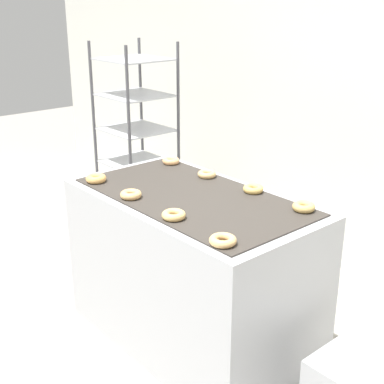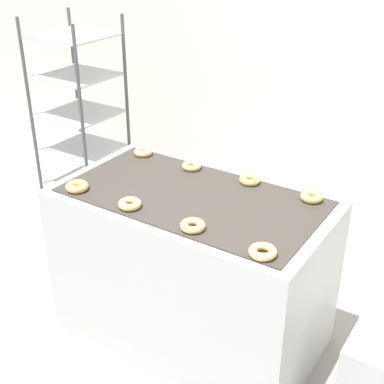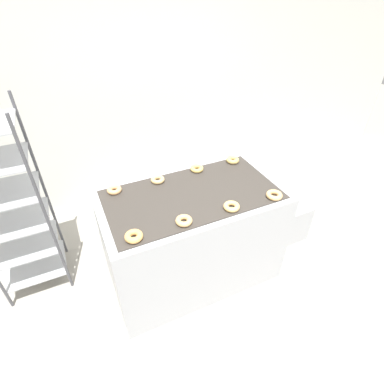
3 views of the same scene
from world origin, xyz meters
name	(u,v)px [view 3 (image 3 of 3)]	position (x,y,z in m)	size (l,w,h in m)	color
ground_plane	(226,330)	(0.00, 0.00, 0.00)	(14.00, 14.00, 0.00)	#9E998E
wall_back	(133,82)	(0.00, 2.12, 1.40)	(8.00, 0.05, 2.80)	silver
fryer_machine	(192,237)	(0.00, 0.65, 0.47)	(1.46, 0.81, 0.93)	#B7BABF
baking_rack_cart	(11,207)	(-1.32, 1.20, 0.84)	(0.52, 0.49, 1.65)	#4C4C51
glaze_bin	(286,221)	(1.11, 0.68, 0.21)	(0.39, 0.32, 0.42)	#B7BABF
donut_near_left	(134,236)	(-0.55, 0.37, 0.95)	(0.12, 0.12, 0.04)	#E4A75A
donut_near_midleft	(184,221)	(-0.19, 0.37, 0.95)	(0.12, 0.12, 0.04)	#E1AE6B
donut_near_midright	(232,206)	(0.19, 0.37, 0.95)	(0.12, 0.12, 0.04)	#E6B86B
donut_near_right	(274,195)	(0.56, 0.35, 0.95)	(0.12, 0.12, 0.04)	#E5B26E
donut_far_left	(114,190)	(-0.54, 0.94, 0.95)	(0.11, 0.11, 0.04)	#EDAC6D
donut_far_midleft	(158,180)	(-0.18, 0.93, 0.95)	(0.11, 0.11, 0.04)	#DBB16F
donut_far_midright	(197,169)	(0.18, 0.95, 0.95)	(0.12, 0.12, 0.04)	#DEB45E
donut_far_right	(233,160)	(0.54, 0.94, 0.95)	(0.12, 0.12, 0.04)	tan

